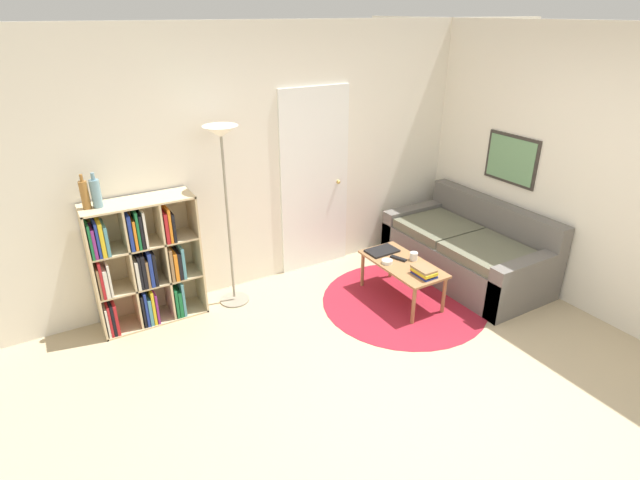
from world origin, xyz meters
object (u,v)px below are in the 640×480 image
(laptop, at_px, (382,251))
(coffee_table, at_px, (402,267))
(cup, at_px, (414,256))
(bowl, at_px, (387,262))
(bookshelf, at_px, (143,265))
(floor_lamp, at_px, (223,159))
(bottle_left, at_px, (85,194))
(couch, at_px, (469,251))
(bottle_middle, at_px, (96,193))

(laptop, bearing_deg, coffee_table, -84.62)
(cup, bearing_deg, bowl, 164.61)
(bookshelf, height_order, laptop, bookshelf)
(laptop, bearing_deg, floor_lamp, 160.38)
(bottle_left, bearing_deg, floor_lamp, -5.27)
(bookshelf, distance_m, floor_lamp, 1.20)
(coffee_table, bearing_deg, couch, 2.74)
(bookshelf, height_order, bottle_middle, bottle_middle)
(bookshelf, height_order, bowl, bookshelf)
(bowl, xyz_separation_m, cup, (0.27, -0.08, 0.02))
(bowl, bearing_deg, coffee_table, -26.24)
(bottle_middle, bearing_deg, couch, -13.81)
(floor_lamp, xyz_separation_m, bottle_middle, (-1.07, 0.10, -0.16))
(bookshelf, distance_m, bottle_middle, 0.78)
(laptop, distance_m, bowl, 0.26)
(bowl, relative_size, cup, 1.32)
(floor_lamp, bearing_deg, laptop, -19.62)
(floor_lamp, bearing_deg, cup, -27.15)
(floor_lamp, distance_m, coffee_table, 2.02)
(floor_lamp, relative_size, cup, 21.80)
(bowl, bearing_deg, bottle_left, 161.05)
(coffee_table, xyz_separation_m, bottle_left, (-2.63, 0.92, 0.95))
(bookshelf, relative_size, laptop, 3.70)
(couch, xyz_separation_m, bowl, (-1.12, 0.02, 0.15))
(couch, distance_m, bowl, 1.13)
(couch, bearing_deg, laptop, 165.78)
(couch, height_order, bowl, couch)
(cup, bearing_deg, bottle_middle, 161.05)
(couch, bearing_deg, coffee_table, -177.26)
(coffee_table, xyz_separation_m, cup, (0.13, -0.01, 0.09))
(laptop, relative_size, bowl, 3.00)
(bookshelf, xyz_separation_m, laptop, (2.25, -0.61, -0.16))
(coffee_table, bearing_deg, bowl, 153.76)
(bookshelf, distance_m, bowl, 2.30)
(bookshelf, relative_size, bottle_left, 4.07)
(bookshelf, relative_size, cup, 14.70)
(coffee_table, height_order, cup, cup)
(couch, relative_size, laptop, 5.50)
(laptop, bearing_deg, bowl, -115.96)
(bowl, distance_m, bottle_left, 2.77)
(floor_lamp, bearing_deg, bookshelf, 173.36)
(couch, distance_m, cup, 0.87)
(couch, relative_size, bottle_middle, 6.02)
(bowl, xyz_separation_m, bottle_left, (-2.49, 0.85, 0.89))
(laptop, bearing_deg, couch, -14.22)
(coffee_table, relative_size, bottle_left, 3.08)
(bookshelf, bearing_deg, couch, -14.85)
(bottle_left, bearing_deg, cup, -18.60)
(bookshelf, xyz_separation_m, cup, (2.41, -0.92, -0.13))
(laptop, height_order, bottle_middle, bottle_middle)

